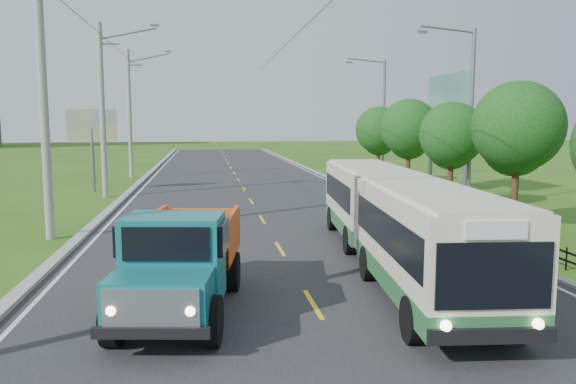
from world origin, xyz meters
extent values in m
plane|color=#2C5814|center=(0.00, 0.00, 0.00)|extent=(240.00, 240.00, 0.00)
cube|color=#28282B|center=(0.00, 20.00, 0.01)|extent=(14.00, 120.00, 0.02)
cube|color=#9E9E99|center=(-7.20, 20.00, 0.07)|extent=(0.40, 120.00, 0.15)
cube|color=#9E9E99|center=(7.15, 20.00, 0.05)|extent=(0.30, 120.00, 0.10)
cube|color=silver|center=(-6.65, 20.00, 0.02)|extent=(0.12, 120.00, 0.00)
cube|color=silver|center=(6.65, 20.00, 0.02)|extent=(0.12, 120.00, 0.00)
cube|color=yellow|center=(0.00, 0.00, 0.02)|extent=(0.12, 2.20, 0.00)
cube|color=black|center=(8.00, 14.00, 0.30)|extent=(0.04, 40.00, 0.60)
cylinder|color=gray|center=(-8.30, 9.00, 5.00)|extent=(0.32, 0.32, 10.00)
cylinder|color=gray|center=(-8.30, 21.00, 5.00)|extent=(0.32, 0.32, 10.00)
cube|color=slate|center=(-7.80, 21.00, 8.80)|extent=(1.20, 0.10, 0.10)
cube|color=slate|center=(-5.20, 21.00, 9.90)|extent=(0.50, 0.18, 0.12)
cylinder|color=gray|center=(-8.30, 33.00, 5.00)|extent=(0.32, 0.32, 10.00)
cube|color=slate|center=(-7.80, 33.00, 8.80)|extent=(1.20, 0.10, 0.10)
cube|color=slate|center=(-5.20, 33.00, 9.90)|extent=(0.50, 0.18, 0.12)
cylinder|color=#382314|center=(9.80, 8.00, 1.68)|extent=(0.28, 0.28, 3.36)
sphere|color=#144714|center=(9.80, 8.00, 4.20)|extent=(3.60, 3.60, 3.60)
sphere|color=#144714|center=(10.00, 8.50, 3.48)|extent=(2.64, 2.64, 2.64)
cylinder|color=#382314|center=(9.80, 14.00, 1.51)|extent=(0.28, 0.28, 3.02)
sphere|color=#144714|center=(9.80, 14.00, 3.78)|extent=(3.24, 3.24, 3.24)
sphere|color=#144714|center=(10.00, 14.50, 3.13)|extent=(2.38, 2.38, 2.38)
cylinder|color=#382314|center=(9.80, 20.00, 1.62)|extent=(0.28, 0.28, 3.25)
sphere|color=#144714|center=(9.80, 20.00, 4.06)|extent=(3.48, 3.48, 3.48)
sphere|color=#144714|center=(10.00, 20.50, 3.36)|extent=(2.55, 2.55, 2.55)
cylinder|color=#382314|center=(9.80, 26.00, 1.54)|extent=(0.28, 0.28, 3.08)
sphere|color=#144714|center=(9.80, 26.00, 3.85)|extent=(3.30, 3.30, 3.30)
sphere|color=#144714|center=(10.00, 26.50, 3.19)|extent=(2.42, 2.42, 2.42)
cylinder|color=slate|center=(10.80, 14.00, 4.50)|extent=(0.20, 0.20, 9.00)
cylinder|color=slate|center=(9.40, 14.00, 8.90)|extent=(2.80, 0.10, 0.34)
cube|color=slate|center=(8.10, 14.00, 8.75)|extent=(0.45, 0.16, 0.12)
cylinder|color=slate|center=(10.80, 28.00, 4.50)|extent=(0.20, 0.20, 9.00)
cylinder|color=slate|center=(9.40, 28.00, 8.90)|extent=(2.80, 0.10, 0.34)
cube|color=slate|center=(8.10, 28.00, 8.75)|extent=(0.45, 0.16, 0.12)
cylinder|color=silver|center=(8.60, 6.00, 0.20)|extent=(0.64, 0.64, 0.40)
sphere|color=#144714|center=(8.60, 6.00, 0.45)|extent=(0.44, 0.44, 0.44)
cylinder|color=silver|center=(8.60, 14.00, 0.20)|extent=(0.64, 0.64, 0.40)
sphere|color=#144714|center=(8.60, 14.00, 0.45)|extent=(0.44, 0.44, 0.44)
cylinder|color=silver|center=(8.60, 22.00, 0.20)|extent=(0.64, 0.64, 0.40)
sphere|color=#144714|center=(8.60, 22.00, 0.45)|extent=(0.44, 0.44, 0.44)
cylinder|color=slate|center=(-9.50, 24.00, 2.00)|extent=(0.20, 0.20, 4.00)
cube|color=yellow|center=(-9.50, 24.00, 4.20)|extent=(3.00, 0.15, 2.00)
cylinder|color=slate|center=(12.30, 17.50, 2.50)|extent=(0.24, 0.24, 5.00)
cylinder|color=slate|center=(12.30, 22.50, 2.50)|extent=(0.24, 0.24, 5.00)
cube|color=#144C47|center=(12.30, 20.00, 5.80)|extent=(0.20, 6.00, 3.00)
cube|color=#296736|center=(2.71, -0.55, 0.73)|extent=(2.90, 7.04, 0.50)
cube|color=beige|center=(2.71, -0.55, 1.86)|extent=(2.90, 7.04, 1.77)
cube|color=black|center=(2.71, -0.55, 1.87)|extent=(2.89, 6.50, 0.87)
cube|color=#296736|center=(3.39, 6.97, 0.73)|extent=(2.86, 6.58, 0.50)
cube|color=beige|center=(3.39, 6.97, 1.86)|extent=(2.86, 6.58, 1.77)
cube|color=black|center=(3.39, 6.97, 1.87)|extent=(2.85, 6.04, 0.87)
cube|color=#4C4C4C|center=(3.06, 3.32, 1.61)|extent=(2.22, 1.11, 2.18)
cube|color=black|center=(2.40, -3.99, 1.71)|extent=(2.05, 0.24, 1.19)
cylinder|color=black|center=(1.49, -2.60, 0.48)|extent=(0.38, 0.97, 0.95)
cylinder|color=black|center=(3.54, -2.79, 0.48)|extent=(0.38, 0.97, 0.95)
cylinder|color=black|center=(1.89, 1.87, 0.48)|extent=(0.38, 0.97, 0.95)
cylinder|color=black|center=(3.95, 1.68, 0.48)|extent=(0.38, 0.97, 0.95)
cylinder|color=black|center=(2.17, 4.96, 0.48)|extent=(0.38, 0.97, 0.95)
cylinder|color=black|center=(4.23, 4.78, 0.48)|extent=(0.38, 0.97, 0.95)
cylinder|color=black|center=(2.56, 9.15, 0.48)|extent=(0.38, 0.97, 0.95)
cylinder|color=black|center=(4.62, 8.97, 0.48)|extent=(0.38, 0.97, 0.95)
cube|color=#14717B|center=(-3.41, -2.21, 1.01)|extent=(2.11, 1.58, 0.92)
cube|color=#14717B|center=(-3.19, -0.85, 1.48)|extent=(2.23, 1.77, 1.84)
cube|color=black|center=(-3.19, -0.85, 1.94)|extent=(2.39, 1.53, 0.65)
cube|color=black|center=(-3.08, -0.12, 0.60)|extent=(1.77, 5.61, 0.23)
cube|color=#E05415|center=(-2.84, 1.43, 1.52)|extent=(2.52, 3.06, 1.20)
cylinder|color=black|center=(-4.34, -1.88, 0.51)|extent=(0.48, 1.05, 1.01)
cylinder|color=black|center=(-2.42, -2.18, 0.51)|extent=(0.48, 1.05, 1.01)
cylinder|color=black|center=(-3.77, 1.76, 0.51)|extent=(0.48, 1.05, 1.01)
cylinder|color=black|center=(-1.85, 1.46, 0.51)|extent=(0.48, 1.05, 1.01)
camera|label=1|loc=(-2.51, -12.79, 4.34)|focal=35.00mm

